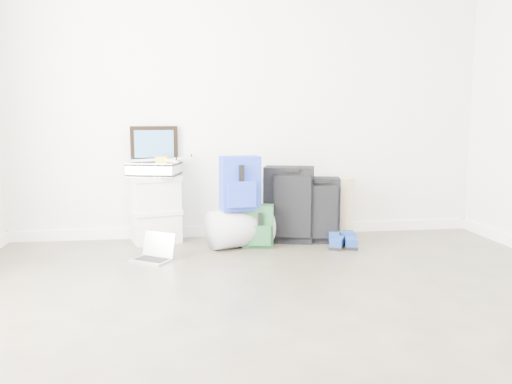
{
  "coord_description": "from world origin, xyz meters",
  "views": [
    {
      "loc": [
        -0.66,
        -2.64,
        1.16
      ],
      "look_at": [
        -0.01,
        1.9,
        0.51
      ],
      "focal_mm": 38.0,
      "sensor_mm": 36.0,
      "label": 1
    }
  ],
  "objects": [
    {
      "name": "ground",
      "position": [
        0.0,
        0.0,
        0.0
      ],
      "size": [
        5.0,
        5.0,
        0.0
      ],
      "primitive_type": "plane",
      "color": "#393429",
      "rests_on": "ground"
    },
    {
      "name": "boxes_stack",
      "position": [
        -0.89,
        2.33,
        0.31
      ],
      "size": [
        0.51,
        0.45,
        0.61
      ],
      "rotation": [
        0.0,
        0.0,
        0.27
      ],
      "color": "silver",
      "rests_on": "ground"
    },
    {
      "name": "briefcase",
      "position": [
        -0.89,
        2.33,
        0.67
      ],
      "size": [
        0.5,
        0.42,
        0.12
      ],
      "primitive_type": "cube",
      "rotation": [
        0.0,
        0.0,
        -0.28
      ],
      "color": "#B2B2B7",
      "rests_on": "boxes_stack"
    },
    {
      "name": "painting",
      "position": [
        -0.89,
        2.43,
        0.9
      ],
      "size": [
        0.43,
        0.09,
        0.32
      ],
      "rotation": [
        0.0,
        0.0,
        0.14
      ],
      "color": "black",
      "rests_on": "briefcase"
    },
    {
      "name": "drone",
      "position": [
        -0.81,
        2.31,
        0.76
      ],
      "size": [
        0.55,
        0.55,
        0.05
      ],
      "rotation": [
        0.0,
        0.0,
        -0.35
      ],
      "color": "gold",
      "rests_on": "briefcase"
    },
    {
      "name": "duffel_bag",
      "position": [
        -0.14,
        2.03,
        0.17
      ],
      "size": [
        0.62,
        0.49,
        0.34
      ],
      "primitive_type": "cylinder",
      "rotation": [
        0.0,
        1.57,
        0.33
      ],
      "color": "gray",
      "rests_on": "ground"
    },
    {
      "name": "blue_backpack",
      "position": [
        -0.14,
        2.0,
        0.56
      ],
      "size": [
        0.36,
        0.28,
        0.47
      ],
      "rotation": [
        0.0,
        0.0,
        0.12
      ],
      "color": "navy",
      "rests_on": "duffel_bag"
    },
    {
      "name": "large_suitcase",
      "position": [
        0.33,
        2.17,
        0.35
      ],
      "size": [
        0.5,
        0.39,
        0.69
      ],
      "rotation": [
        0.0,
        0.0,
        -0.28
      ],
      "color": "black",
      "rests_on": "ground"
    },
    {
      "name": "green_backpack",
      "position": [
        0.02,
        1.99,
        0.18
      ],
      "size": [
        0.3,
        0.24,
        0.38
      ],
      "rotation": [
        0.0,
        0.0,
        -0.22
      ],
      "color": "#163D1B",
      "rests_on": "ground"
    },
    {
      "name": "carry_on",
      "position": [
        0.6,
        2.11,
        0.3
      ],
      "size": [
        0.41,
        0.31,
        0.6
      ],
      "rotation": [
        0.0,
        0.0,
        -0.2
      ],
      "color": "black",
      "rests_on": "ground"
    },
    {
      "name": "shoes",
      "position": [
        0.77,
        1.89,
        0.05
      ],
      "size": [
        0.32,
        0.3,
        0.09
      ],
      "rotation": [
        0.0,
        0.0,
        -0.37
      ],
      "color": "black",
      "rests_on": "ground"
    },
    {
      "name": "rolled_rug",
      "position": [
        0.91,
        2.36,
        0.28
      ],
      "size": [
        0.18,
        0.18,
        0.56
      ],
      "primitive_type": "cylinder",
      "color": "tan",
      "rests_on": "ground"
    },
    {
      "name": "laptop",
      "position": [
        -0.87,
        1.69,
        0.05
      ],
      "size": [
        0.37,
        0.35,
        0.21
      ],
      "rotation": [
        0.0,
        0.0,
        -0.61
      ],
      "color": "silver",
      "rests_on": "ground"
    }
  ]
}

